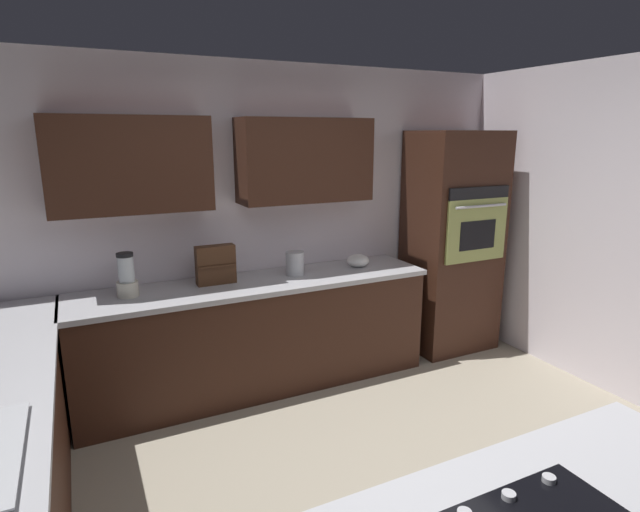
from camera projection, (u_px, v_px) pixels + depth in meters
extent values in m
cube|color=silver|center=(252.00, 223.00, 4.26)|extent=(6.00, 0.10, 2.60)
cube|color=#381E14|center=(305.00, 160.00, 4.12)|extent=(1.10, 0.34, 0.67)
cube|color=#381E14|center=(130.00, 165.00, 3.54)|extent=(1.10, 0.34, 0.67)
cube|color=#381E14|center=(258.00, 337.00, 4.09)|extent=(2.80, 0.60, 0.86)
cube|color=#B2B2B7|center=(257.00, 284.00, 3.99)|extent=(2.84, 0.64, 0.04)
cube|color=#381E14|center=(452.00, 242.00, 4.78)|extent=(0.80, 0.60, 2.06)
cube|color=#939E51|center=(477.00, 230.00, 4.47)|extent=(0.66, 0.03, 0.56)
cube|color=black|center=(477.00, 235.00, 4.47)|extent=(0.40, 0.01, 0.26)
cube|color=black|center=(480.00, 193.00, 4.39)|extent=(0.66, 0.02, 0.11)
cylinder|color=silver|center=(481.00, 206.00, 4.39)|extent=(0.56, 0.02, 0.02)
cylinder|color=#B2B2B7|center=(549.00, 479.00, 1.67)|extent=(0.04, 0.04, 0.02)
cylinder|color=#B2B2B7|center=(509.00, 496.00, 1.59)|extent=(0.04, 0.04, 0.02)
cylinder|color=beige|center=(128.00, 289.00, 3.61)|extent=(0.15, 0.15, 0.11)
cylinder|color=silver|center=(126.00, 269.00, 3.57)|extent=(0.11, 0.11, 0.18)
cylinder|color=black|center=(125.00, 255.00, 3.55)|extent=(0.12, 0.12, 0.03)
ellipsoid|color=white|center=(358.00, 261.00, 4.42)|extent=(0.20, 0.20, 0.11)
cube|color=#472B19|center=(216.00, 265.00, 3.89)|extent=(0.30, 0.10, 0.30)
cube|color=#472B19|center=(217.00, 266.00, 3.84)|extent=(0.28, 0.02, 0.02)
cylinder|color=#B7BABF|center=(295.00, 263.00, 4.15)|extent=(0.15, 0.15, 0.19)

